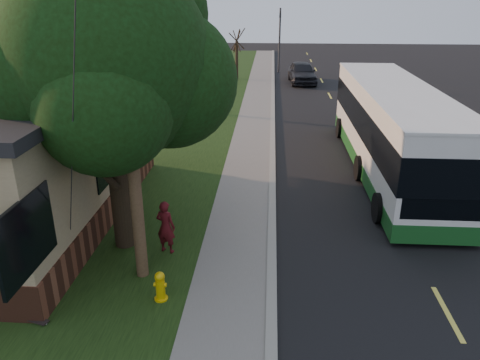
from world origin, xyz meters
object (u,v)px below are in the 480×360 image
Objects in this scene: skateboarder at (166,227)px; dumpster at (66,152)px; traffic_signal at (280,36)px; distant_car at (302,72)px; bare_tree_far at (237,55)px; fire_hydrant at (160,286)px; leafy_tree at (110,62)px; skateboard_spare at (33,319)px; bare_tree_near at (213,78)px; transit_bus at (392,128)px; utility_pole at (127,98)px.

skateboarder is 0.86× the size of dumpster.
traffic_signal reaches higher than distant_car.
traffic_signal reaches higher than bare_tree_far.
fire_hydrant is at bearing 116.13° from skateboarder.
skateboard_spare is at bearing -106.27° from leafy_tree.
leafy_tree is at bearing -92.50° from bare_tree_near.
leafy_tree is 27.34m from distant_car.
bare_tree_near reaches higher than skateboard_spare.
transit_bus is (7.27, 9.16, 1.40)m from fire_hydrant.
dumpster is at bearing 125.69° from leafy_tree.
bare_tree_near is 10.70m from dumpster.
transit_bus is (7.67, -20.84, -0.17)m from bare_tree_far.
fire_hydrant is at bearing -54.62° from utility_pole.
traffic_signal is (4.00, 16.00, 1.01)m from bare_tree_near.
bare_tree_far is at bearing 90.76° from fire_hydrant.
leafy_tree is 27.56m from bare_tree_far.
bare_tree_far is 2.28× the size of dumpster.
bare_tree_near reaches higher than distant_car.
skateboarder is at bearing -137.39° from transit_bus.
bare_tree_near is 12.38m from distant_car.
utility_pole reaches higher than skateboarder.
skateboard_spare is (-1.73, -18.98, -2.03)m from bare_tree_near.
traffic_signal is 25.22m from transit_bus.
dumpster is at bearing 108.62° from skateboard_spare.
distant_car is (1.79, -5.14, -2.33)m from traffic_signal.
fire_hydrant is 30.04m from bare_tree_far.
traffic_signal is at bearing -78.32° from skateboarder.
utility_pole reaches higher than traffic_signal.
leafy_tree is 1.59× the size of distant_car.
bare_tree_far is (-0.40, 30.00, 1.57)m from fire_hydrant.
bare_tree_near is at bearing -104.04° from traffic_signal.
skateboard_spare is (-2.23, -30.98, -1.88)m from bare_tree_far.
bare_tree_near is at bearing 92.86° from fire_hydrant.
bare_tree_near is at bearing 132.76° from transit_bus.
leafy_tree reaches higher than dumpster.
bare_tree_near is (-0.19, 17.01, -2.48)m from utility_pole.
transit_bus is at bearing -86.99° from distant_car.
utility_pole reaches higher than transit_bus.
bare_tree_near is 0.88× the size of distant_car.
fire_hydrant is 0.06× the size of transit_bus.
skateboarder is 3.98m from skateboard_spare.
transit_bus reaches higher than skateboard_spare.
distant_car is at bearing -12.14° from bare_tree_far.
fire_hydrant is at bearing -55.79° from dumpster.
traffic_signal reaches higher than skateboarder.
leafy_tree reaches higher than distant_car.
bare_tree_near is 0.34× the size of transit_bus.
utility_pole is at bearing -90.60° from bare_tree_far.
leafy_tree is at bearing -98.47° from traffic_signal.
skateboarder is (1.25, -0.47, -4.33)m from leafy_tree.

